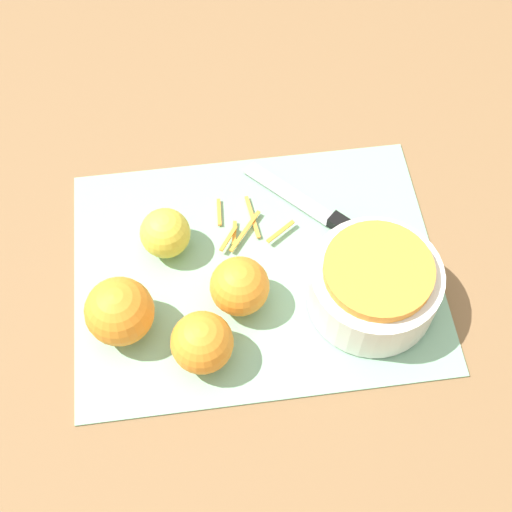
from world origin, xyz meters
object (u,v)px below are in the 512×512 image
knife (347,229)px  lemon (165,233)px  bowl_speckled (374,284)px  orange_left (240,286)px  orange_back (202,343)px  orange_right (120,311)px

knife → lemon: (0.24, -0.01, 0.03)m
bowl_speckled → lemon: (0.25, -0.11, -0.01)m
knife → orange_left: bearing=75.0°
knife → orange_back: (0.21, 0.15, 0.03)m
orange_right → orange_back: bearing=151.5°
bowl_speckled → orange_back: 0.22m
orange_right → bowl_speckled: bearing=179.5°
bowl_speckled → orange_left: bowl_speckled is taller
knife → orange_back: orange_back is taller
orange_left → orange_back: size_ratio=0.99×
orange_right → lemon: 0.13m
orange_back → bowl_speckled: bearing=-167.4°
bowl_speckled → knife: 0.11m
bowl_speckled → orange_back: bearing=12.6°
bowl_speckled → knife: (0.01, -0.10, -0.03)m
bowl_speckled → orange_back: (0.22, 0.05, -0.00)m
orange_left → orange_back: same height
orange_left → orange_back: (0.05, 0.07, 0.00)m
orange_right → lemon: bearing=-119.0°
orange_left → lemon: bearing=-47.0°
orange_left → orange_right: 0.15m
orange_back → orange_right: bearing=-28.5°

